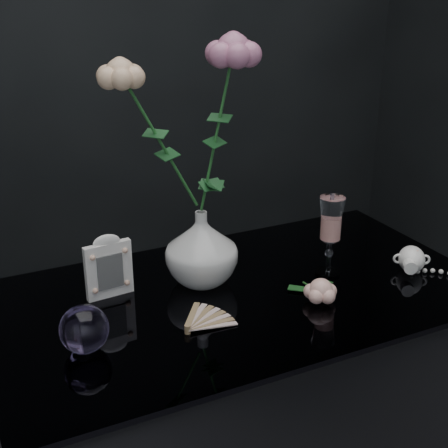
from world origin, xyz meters
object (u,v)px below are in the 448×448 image
paperweight (84,329)px  pearl_jar (412,258)px  wine_glass (330,237)px  loose_rose (321,291)px  picture_frame (108,266)px  vase (201,248)px

paperweight → pearl_jar: 0.75m
wine_glass → loose_rose: bearing=-131.2°
picture_frame → paperweight: (-0.10, -0.18, -0.03)m
paperweight → wine_glass: bearing=6.5°
pearl_jar → loose_rose: bearing=-142.6°
loose_rose → pearl_jar: (0.27, 0.03, 0.00)m
vase → picture_frame: size_ratio=1.18×
pearl_jar → paperweight: bearing=-149.7°
wine_glass → picture_frame: 0.49m
paperweight → loose_rose: paperweight is taller
vase → wine_glass: size_ratio=0.90×
vase → picture_frame: (-0.20, 0.03, -0.01)m
vase → wine_glass: 0.29m
paperweight → pearl_jar: bearing=-0.3°
paperweight → pearl_jar: paperweight is taller
pearl_jar → picture_frame: bearing=-165.1°
vase → loose_rose: vase is taller
vase → loose_rose: (0.18, -0.19, -0.06)m
vase → loose_rose: bearing=-45.6°
paperweight → picture_frame: bearing=61.3°
loose_rose → pearl_jar: bearing=13.3°
wine_glass → pearl_jar: size_ratio=0.86×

